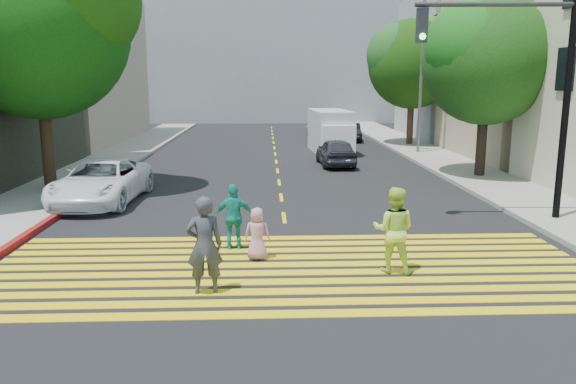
{
  "coord_description": "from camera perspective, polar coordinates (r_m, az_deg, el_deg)",
  "views": [
    {
      "loc": [
        -0.55,
        -10.61,
        4.12
      ],
      "look_at": [
        0.0,
        3.0,
        1.4
      ],
      "focal_mm": 35.0,
      "sensor_mm": 36.0,
      "label": 1
    }
  ],
  "objects": [
    {
      "name": "building_right_tan",
      "position": [
        33.46,
        25.95,
        11.69
      ],
      "size": [
        10.0,
        10.0,
        10.0
      ],
      "primitive_type": "cube",
      "color": "tan",
      "rests_on": "ground"
    },
    {
      "name": "building_left_tan",
      "position": [
        41.6,
        -24.65,
        11.5
      ],
      "size": [
        12.0,
        16.0,
        10.0
      ],
      "primitive_type": "cube",
      "color": "tan",
      "rests_on": "ground"
    },
    {
      "name": "white_sedan",
      "position": [
        20.14,
        -18.43,
        1.01
      ],
      "size": [
        2.72,
        5.38,
        1.46
      ],
      "primitive_type": "imported",
      "rotation": [
        0.0,
        0.0,
        -0.06
      ],
      "color": "white",
      "rests_on": "ground"
    },
    {
      "name": "pedestrian_woman",
      "position": [
        12.35,
        10.69,
        -3.81
      ],
      "size": [
        1.09,
        0.95,
        1.88
      ],
      "primitive_type": "imported",
      "rotation": [
        0.0,
        0.0,
        2.84
      ],
      "color": "#C6EF4F",
      "rests_on": "ground"
    },
    {
      "name": "sidewalk_right",
      "position": [
        27.46,
        16.96,
        2.33
      ],
      "size": [
        3.0,
        60.0,
        0.15
      ],
      "primitive_type": "cube",
      "color": "gray",
      "rests_on": "ground"
    },
    {
      "name": "ground",
      "position": [
        11.4,
        0.62,
        -9.9
      ],
      "size": [
        120.0,
        120.0,
        0.0
      ],
      "primitive_type": "plane",
      "color": "black"
    },
    {
      "name": "tree_right_near",
      "position": [
        25.07,
        19.69,
        13.11
      ],
      "size": [
        6.5,
        6.33,
        7.68
      ],
      "rotation": [
        0.0,
        0.0,
        0.23
      ],
      "color": "black",
      "rests_on": "ground"
    },
    {
      "name": "dark_car_near",
      "position": [
        27.58,
        4.88,
        4.08
      ],
      "size": [
        1.74,
        4.04,
        1.36
      ],
      "primitive_type": "imported",
      "rotation": [
        0.0,
        0.0,
        3.18
      ],
      "color": "#24262E",
      "rests_on": "ground"
    },
    {
      "name": "sidewalk_left",
      "position": [
        33.81,
        -15.94,
        3.99
      ],
      "size": [
        3.0,
        40.0,
        0.15
      ],
      "primitive_type": "cube",
      "color": "gray",
      "rests_on": "ground"
    },
    {
      "name": "white_van",
      "position": [
        32.5,
        4.4,
        6.02
      ],
      "size": [
        2.26,
        5.25,
        2.42
      ],
      "rotation": [
        0.0,
        0.0,
        0.07
      ],
      "color": "silver",
      "rests_on": "ground"
    },
    {
      "name": "lane_line",
      "position": [
        33.37,
        -1.36,
        4.2
      ],
      "size": [
        0.12,
        34.4,
        0.01
      ],
      "color": "yellow",
      "rests_on": "ground"
    },
    {
      "name": "crosswalk",
      "position": [
        12.59,
        0.32,
        -7.78
      ],
      "size": [
        13.4,
        5.3,
        0.01
      ],
      "color": "yellow",
      "rests_on": "ground"
    },
    {
      "name": "silver_car",
      "position": [
        41.67,
        3.28,
        6.53
      ],
      "size": [
        1.9,
        4.67,
        1.35
      ],
      "primitive_type": "imported",
      "rotation": [
        0.0,
        0.0,
        3.14
      ],
      "color": "#AFB1B9",
      "rests_on": "ground"
    },
    {
      "name": "street_lamp",
      "position": [
        32.29,
        13.14,
        13.19
      ],
      "size": [
        2.11,
        0.56,
        9.32
      ],
      "rotation": [
        0.0,
        0.0,
        0.18
      ],
      "color": "slate",
      "rests_on": "ground"
    },
    {
      "name": "traffic_signal",
      "position": [
        17.43,
        22.98,
        10.93
      ],
      "size": [
        4.5,
        0.49,
        6.6
      ],
      "rotation": [
        0.0,
        0.0,
        -0.06
      ],
      "color": "black",
      "rests_on": "ground"
    },
    {
      "name": "building_right_grey",
      "position": [
        43.5,
        19.05,
        11.85
      ],
      "size": [
        10.0,
        10.0,
        10.0
      ],
      "primitive_type": "cube",
      "color": "gray",
      "rests_on": "ground"
    },
    {
      "name": "tree_right_far",
      "position": [
        36.52,
        12.67,
        13.03
      ],
      "size": [
        6.25,
        5.75,
        7.99
      ],
      "rotation": [
        0.0,
        0.0,
        -0.04
      ],
      "color": "#433220",
      "rests_on": "ground"
    },
    {
      "name": "pedestrian_child",
      "position": [
        13.08,
        -3.15,
        -4.25
      ],
      "size": [
        0.63,
        0.43,
        1.24
      ],
      "primitive_type": "imported",
      "rotation": [
        0.0,
        0.0,
        3.08
      ],
      "color": "#C580AA",
      "rests_on": "ground"
    },
    {
      "name": "pedestrian_extra",
      "position": [
        13.86,
        -5.48,
        -2.53
      ],
      "size": [
        0.96,
        0.41,
        1.64
      ],
      "primitive_type": "imported",
      "rotation": [
        0.0,
        0.0,
        3.15
      ],
      "color": "teal",
      "rests_on": "ground"
    },
    {
      "name": "tree_left",
      "position": [
        22.54,
        -23.93,
        15.85
      ],
      "size": [
        8.62,
        8.35,
        9.31
      ],
      "rotation": [
        0.0,
        0.0,
        -0.37
      ],
      "color": "black",
      "rests_on": "ground"
    },
    {
      "name": "dark_car_parked",
      "position": [
        39.07,
        6.35,
        6.07
      ],
      "size": [
        1.54,
        3.78,
        1.22
      ],
      "primitive_type": "imported",
      "rotation": [
        0.0,
        0.0,
        -0.07
      ],
      "color": "black",
      "rests_on": "ground"
    },
    {
      "name": "pedestrian_man",
      "position": [
        11.05,
        -8.49,
        -5.37
      ],
      "size": [
        0.77,
        0.56,
        1.95
      ],
      "primitive_type": "imported",
      "rotation": [
        0.0,
        0.0,
        3.28
      ],
      "color": "#3A3C44",
      "rests_on": "ground"
    },
    {
      "name": "curb_red",
      "position": [
        18.24,
        -22.65,
        -2.4
      ],
      "size": [
        0.2,
        8.0,
        0.16
      ],
      "primitive_type": "cube",
      "color": "maroon",
      "rests_on": "ground"
    },
    {
      "name": "backdrop_block",
      "position": [
        58.64,
        -1.83,
        13.12
      ],
      "size": [
        30.0,
        8.0,
        12.0
      ],
      "primitive_type": "cube",
      "color": "gray",
      "rests_on": "ground"
    }
  ]
}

